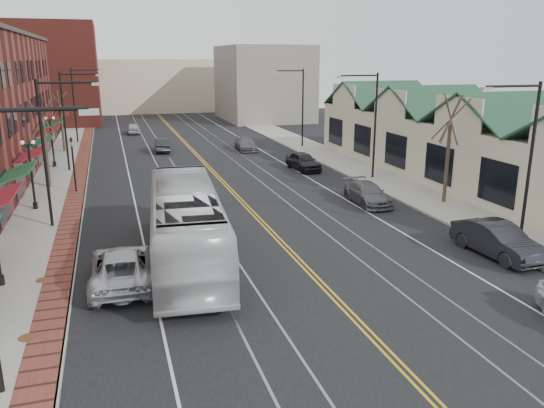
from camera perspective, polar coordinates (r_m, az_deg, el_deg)
ground at (r=19.06m, az=10.54°, el=-13.72°), size 160.00×160.00×0.00m
sidewalk_left at (r=36.03m, az=-22.80°, el=-0.47°), size 4.00×120.00×0.15m
sidewalk_right at (r=41.03m, az=12.66°, el=2.20°), size 4.00×120.00×0.15m
building_right at (r=43.87m, az=19.70°, el=5.48°), size 8.00×36.00×4.60m
backdrop_left at (r=85.03m, az=-23.05°, el=12.76°), size 14.00×18.00×14.00m
backdrop_mid at (r=100.06m, az=-12.75°, el=12.37°), size 22.00×14.00×9.00m
backdrop_right at (r=82.98m, az=-0.97°, el=12.87°), size 12.00×16.00×11.00m
streetlight_l_1 at (r=31.06m, az=-22.63°, el=6.53°), size 3.33×0.25×8.00m
streetlight_l_2 at (r=46.91m, az=-20.98°, el=9.32°), size 3.33×0.25×8.00m
streetlight_l_3 at (r=62.84m, az=-20.15°, el=10.70°), size 3.33×0.25×8.00m
streetlight_r_0 at (r=28.41m, az=25.52°, el=5.48°), size 3.33×0.25×8.00m
streetlight_r_1 at (r=41.51m, az=10.53°, el=9.40°), size 3.33×0.25×8.00m
streetlight_r_2 at (r=56.14m, az=2.90°, el=11.15°), size 3.33×0.25×8.00m
lamppost_l_2 at (r=35.65m, az=-24.42°, el=2.72°), size 0.84×0.28×4.27m
lamppost_l_3 at (r=49.36m, az=-22.57°, el=6.11°), size 0.84×0.28×4.27m
tree_left_near at (r=41.27m, az=-23.26°, el=6.26°), size 1.78×1.37×6.48m
tree_left_far at (r=57.11m, az=-21.71°, el=8.40°), size 1.66×1.28×6.02m
tree_right_mid at (r=35.65m, az=18.45°, el=5.85°), size 1.90×1.46×6.93m
manhole_mid at (r=20.06m, az=-24.79°, el=-12.90°), size 0.60×0.60×0.02m
manhole_far at (r=24.57m, az=-23.38°, el=-7.50°), size 0.60×0.60×0.02m
traffic_signal at (r=39.31m, az=-20.60°, el=4.40°), size 0.18×0.15×3.80m
transit_bus at (r=24.71m, az=-9.24°, el=-2.21°), size 4.14×13.13×3.60m
parked_suv at (r=23.16m, az=-15.83°, el=-6.53°), size 2.75×5.62×1.54m
parked_car_b at (r=27.55m, az=23.10°, el=-3.58°), size 2.00×5.01×1.62m
parked_car_c at (r=35.08m, az=10.22°, el=1.13°), size 2.09×4.76×1.36m
parked_car_d at (r=45.14m, az=3.38°, el=4.62°), size 2.11×4.54×1.50m
distant_car_left at (r=55.18m, az=-11.74°, el=6.22°), size 1.68×4.18×1.35m
distant_car_right at (r=54.93m, az=-2.85°, el=6.44°), size 2.04×4.49×1.27m
distant_car_far at (r=69.42m, az=-14.67°, el=7.88°), size 1.75×4.04×1.36m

